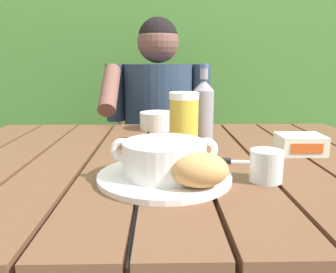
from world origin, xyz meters
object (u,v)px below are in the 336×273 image
(water_glass_small, at_px, (266,166))
(beer_glass, at_px, (184,122))
(serving_plate, at_px, (164,176))
(butter_tub, at_px, (300,144))
(person_eating, at_px, (158,127))
(bread_roll, at_px, (199,170))
(soup_bowl, at_px, (164,157))
(diner_bowl, at_px, (158,121))
(chair_near_diner, at_px, (159,164))
(table_knife, at_px, (229,161))
(beer_bottle, at_px, (203,111))

(water_glass_small, bearing_deg, beer_glass, 122.54)
(serving_plate, relative_size, butter_tub, 2.37)
(person_eating, xyz_separation_m, bread_roll, (0.09, -0.95, 0.10))
(soup_bowl, relative_size, bread_roll, 1.98)
(butter_tub, bearing_deg, person_eating, 119.60)
(person_eating, xyz_separation_m, butter_tub, (0.39, -0.68, 0.08))
(bread_roll, bearing_deg, butter_tub, 41.88)
(serving_plate, bearing_deg, diner_bowl, 91.92)
(soup_bowl, relative_size, butter_tub, 1.88)
(chair_near_diner, relative_size, butter_tub, 8.13)
(chair_near_diner, bearing_deg, beer_glass, -85.07)
(serving_plate, height_order, butter_tub, butter_tub)
(table_knife, bearing_deg, beer_glass, 132.50)
(butter_tub, bearing_deg, beer_bottle, 156.16)
(chair_near_diner, height_order, diner_bowl, chair_near_diner)
(water_glass_small, bearing_deg, butter_tub, 53.27)
(water_glass_small, bearing_deg, diner_bowl, 112.20)
(water_glass_small, bearing_deg, bread_roll, -157.32)
(beer_glass, relative_size, butter_tub, 1.37)
(water_glass_small, relative_size, table_knife, 0.43)
(person_eating, xyz_separation_m, beer_bottle, (0.14, -0.57, 0.16))
(bread_roll, distance_m, diner_bowl, 0.63)
(bread_roll, xyz_separation_m, diner_bowl, (-0.08, 0.62, -0.01))
(beer_bottle, distance_m, table_knife, 0.22)
(beer_glass, relative_size, diner_bowl, 1.24)
(serving_plate, distance_m, diner_bowl, 0.55)
(chair_near_diner, distance_m, soup_bowl, 1.14)
(chair_near_diner, distance_m, beer_bottle, 0.89)
(serving_plate, xyz_separation_m, bread_roll, (0.06, -0.08, 0.04))
(beer_glass, xyz_separation_m, butter_tub, (0.31, -0.03, -0.06))
(serving_plate, xyz_separation_m, butter_tub, (0.37, 0.20, 0.02))
(chair_near_diner, relative_size, bread_roll, 8.54)
(butter_tub, distance_m, table_knife, 0.22)
(butter_tub, bearing_deg, diner_bowl, 137.83)
(beer_glass, xyz_separation_m, table_knife, (0.11, -0.11, -0.08))
(bread_roll, xyz_separation_m, butter_tub, (0.30, 0.27, -0.02))
(person_eating, distance_m, water_glass_small, 0.93)
(chair_near_diner, height_order, butter_tub, chair_near_diner)
(bread_roll, height_order, diner_bowl, bread_roll)
(soup_bowl, xyz_separation_m, beer_bottle, (0.12, 0.31, 0.05))
(person_eating, bearing_deg, water_glass_small, -75.49)
(person_eating, relative_size, butter_tub, 10.22)
(serving_plate, relative_size, bread_roll, 2.49)
(chair_near_diner, xyz_separation_m, water_glass_small, (0.23, -1.10, 0.34))
(person_eating, bearing_deg, beer_bottle, -76.36)
(soup_bowl, height_order, table_knife, soup_bowl)
(bread_roll, height_order, table_knife, bread_roll)
(person_eating, distance_m, bread_roll, 0.96)
(chair_near_diner, xyz_separation_m, butter_tub, (0.39, -0.89, 0.33))
(table_knife, relative_size, diner_bowl, 1.21)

